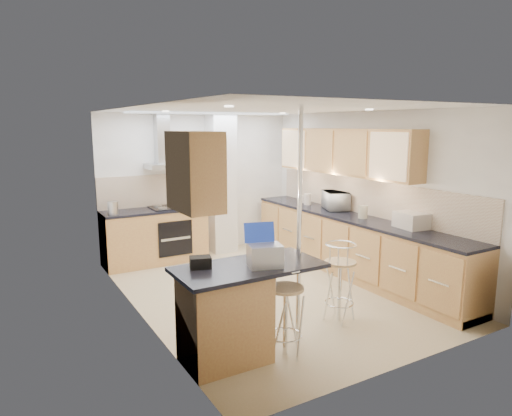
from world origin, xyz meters
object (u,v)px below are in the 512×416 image
bar_stool_end (340,282)px  bread_bin (411,220)px  laptop (265,256)px  microwave (336,200)px  bar_stool_near (285,311)px

bar_stool_end → bread_bin: 1.54m
laptop → bar_stool_end: bearing=29.9°
microwave → laptop: 3.40m
laptop → bar_stool_end: size_ratio=0.33×
microwave → bar_stool_end: (-1.44, -1.82, -0.59)m
microwave → bar_stool_near: 3.36m
laptop → bar_stool_end: (1.22, 0.30, -0.58)m
bar_stool_near → bread_bin: size_ratio=2.30×
bread_bin → laptop: bearing=-162.4°
laptop → bar_stool_near: laptop is taller
bar_stool_near → bread_bin: 2.58m
laptop → bread_bin: size_ratio=0.78×
bar_stool_end → bread_bin: size_ratio=2.32×
bar_stool_near → bar_stool_end: (1.02, 0.38, 0.00)m
microwave → bread_bin: 1.60m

